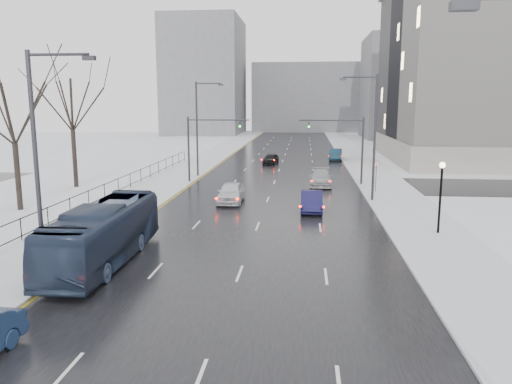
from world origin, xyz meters
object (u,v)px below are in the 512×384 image
(mast_signal_left, at_px, (199,142))
(mast_signal_right, at_px, (351,143))
(streetlight_l_far, at_px, (199,124))
(lamppost_r_mid, at_px, (441,187))
(tree_park_d, at_px, (21,211))
(tree_park_e, at_px, (77,188))
(sedan_center_near, at_px, (231,192))
(streetlight_r_mid, at_px, (372,132))
(sedan_center_far, at_px, (271,159))
(sedan_right_near, at_px, (312,201))
(streetlight_l_near, at_px, (41,157))
(sedan_right_distant, at_px, (336,155))
(sedan_right_far, at_px, (321,178))
(bus, at_px, (104,234))
(no_uturn_sign, at_px, (376,167))

(mast_signal_left, bearing_deg, mast_signal_right, 0.00)
(streetlight_l_far, bearing_deg, lamppost_r_mid, -48.94)
(mast_signal_right, distance_m, mast_signal_left, 14.65)
(tree_park_d, relative_size, lamppost_r_mid, 2.92)
(lamppost_r_mid, height_order, mast_signal_left, mast_signal_left)
(tree_park_e, bearing_deg, streetlight_l_far, 38.57)
(streetlight_l_far, xyz_separation_m, lamppost_r_mid, (19.17, -22.00, -2.67))
(sedan_center_near, bearing_deg, streetlight_r_mid, 7.48)
(lamppost_r_mid, distance_m, sedan_center_far, 36.07)
(sedan_center_far, bearing_deg, sedan_center_near, -85.37)
(streetlight_l_far, bearing_deg, sedan_right_near, -54.06)
(streetlight_l_near, distance_m, mast_signal_left, 28.05)
(tree_park_d, height_order, streetlight_l_near, streetlight_l_near)
(streetlight_r_mid, height_order, lamppost_r_mid, streetlight_r_mid)
(tree_park_d, bearing_deg, streetlight_l_far, 61.85)
(sedan_right_distant, bearing_deg, sedan_right_far, -91.92)
(sedan_right_near, xyz_separation_m, sedan_center_far, (-4.87, 27.90, -0.05))
(tree_park_e, height_order, sedan_center_far, tree_park_e)
(mast_signal_left, relative_size, bus, 0.61)
(tree_park_d, xyz_separation_m, sedan_right_far, (22.30, 13.34, 0.80))
(bus, relative_size, sedan_center_near, 2.23)
(streetlight_l_far, bearing_deg, no_uturn_sign, -24.73)
(tree_park_e, xyz_separation_m, sedan_center_near, (15.39, -5.55, 0.85))
(tree_park_d, bearing_deg, tree_park_e, 92.29)
(mast_signal_right, relative_size, bus, 0.61)
(streetlight_l_far, xyz_separation_m, sedan_right_distant, (15.37, 16.83, -4.80))
(tree_park_d, relative_size, sedan_right_far, 2.40)
(streetlight_l_near, height_order, bus, streetlight_l_near)
(tree_park_e, distance_m, mast_signal_right, 26.16)
(tree_park_e, relative_size, mast_signal_left, 2.08)
(streetlight_l_far, height_order, no_uturn_sign, streetlight_l_far)
(mast_signal_right, xyz_separation_m, mast_signal_left, (-14.65, 0.00, 0.00))
(bus, relative_size, sedan_right_distant, 2.24)
(sedan_right_far, bearing_deg, sedan_right_near, -93.65)
(bus, xyz_separation_m, sedan_center_near, (4.04, 15.48, -0.67))
(streetlight_l_near, bearing_deg, bus, 66.21)
(sedan_center_far, bearing_deg, mast_signal_right, -53.29)
(sedan_center_far, bearing_deg, sedan_right_far, -62.49)
(bus, bearing_deg, sedan_right_far, 64.20)
(streetlight_r_mid, bearing_deg, bus, -131.42)
(sedan_right_distant, bearing_deg, sedan_center_near, -103.00)
(streetlight_l_near, bearing_deg, no_uturn_sign, 54.11)
(streetlight_l_far, relative_size, lamppost_r_mid, 2.34)
(streetlight_l_far, distance_m, sedan_center_far, 14.48)
(lamppost_r_mid, distance_m, sedan_right_far, 18.64)
(lamppost_r_mid, xyz_separation_m, sedan_right_distant, (-3.80, 38.83, -2.12))
(tree_park_e, distance_m, bus, 23.94)
(mast_signal_left, height_order, sedan_right_near, mast_signal_left)
(tree_park_d, bearing_deg, bus, -45.21)
(tree_park_e, height_order, streetlight_r_mid, streetlight_r_mid)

